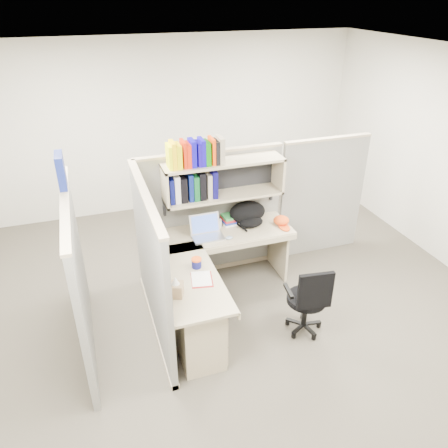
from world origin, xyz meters
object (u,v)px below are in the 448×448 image
object	(u,v)px
laptop	(208,228)
backpack	(249,214)
desk	(207,302)
task_chair	(307,310)
snack_canister	(197,263)

from	to	relation	value
laptop	backpack	distance (m)	0.60
backpack	desk	bearing A→B (deg)	-127.69
desk	task_chair	distance (m)	1.05
laptop	backpack	bearing A→B (deg)	15.78
desk	snack_canister	distance (m)	0.42
laptop	snack_canister	xyz separation A→B (m)	(-0.28, -0.54, -0.07)
snack_canister	desk	bearing A→B (deg)	-80.89
backpack	snack_canister	xyz separation A→B (m)	(-0.85, -0.71, -0.08)
laptop	task_chair	size ratio (longest dim) A/B	0.41
laptop	backpack	world-z (taller)	backpack
snack_canister	task_chair	world-z (taller)	task_chair
desk	backpack	size ratio (longest dim) A/B	3.88
desk	task_chair	bearing A→B (deg)	-16.22
backpack	snack_canister	size ratio (longest dim) A/B	4.19
task_chair	backpack	bearing A→B (deg)	98.47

